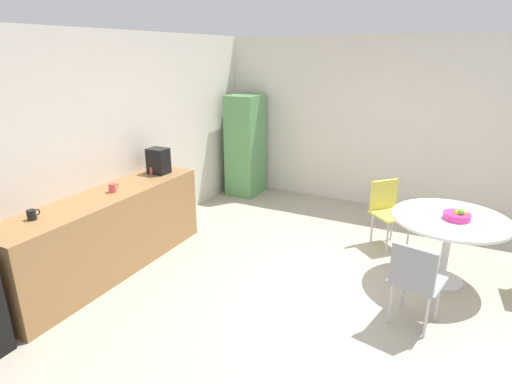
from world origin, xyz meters
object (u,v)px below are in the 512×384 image
(chair_yellow, at_px, (387,206))
(coffee_maker, at_px, (158,161))
(mug_green, at_px, (32,215))
(mug_red, at_px, (113,188))
(fruit_bowl, at_px, (457,215))
(locker_cabinet, at_px, (245,145))
(mug_white, at_px, (153,170))
(round_table, at_px, (449,229))
(chair_gray, at_px, (415,276))

(chair_yellow, relative_size, coffee_maker, 2.59)
(chair_yellow, bearing_deg, mug_green, 136.65)
(mug_green, distance_m, mug_red, 0.92)
(chair_yellow, height_order, fruit_bowl, fruit_bowl)
(fruit_bowl, distance_m, coffee_maker, 3.47)
(locker_cabinet, xyz_separation_m, mug_white, (-2.19, 0.15, 0.10))
(mug_green, bearing_deg, locker_cabinet, -2.42)
(chair_yellow, xyz_separation_m, mug_white, (-1.21, 2.70, 0.43))
(mug_white, height_order, mug_red, same)
(mug_green, bearing_deg, fruit_bowl, -58.37)
(round_table, bearing_deg, chair_yellow, 46.91)
(locker_cabinet, bearing_deg, coffee_maker, 177.31)
(chair_gray, xyz_separation_m, mug_red, (-0.30, 3.15, 0.43))
(fruit_bowl, bearing_deg, mug_red, 109.96)
(round_table, bearing_deg, chair_gray, 167.76)
(chair_yellow, relative_size, mug_white, 6.43)
(mug_red, bearing_deg, mug_green, 174.91)
(locker_cabinet, height_order, fruit_bowl, locker_cabinet)
(fruit_bowl, bearing_deg, round_table, 55.97)
(chair_yellow, height_order, chair_gray, same)
(coffee_maker, bearing_deg, chair_gray, -99.11)
(chair_gray, bearing_deg, mug_white, 82.08)
(chair_yellow, height_order, mug_white, mug_white)
(chair_gray, bearing_deg, chair_yellow, 17.34)
(chair_gray, height_order, mug_red, mug_red)
(round_table, relative_size, coffee_maker, 3.64)
(chair_yellow, bearing_deg, coffee_maker, 113.49)
(coffee_maker, bearing_deg, fruit_bowl, -82.83)
(mug_white, relative_size, coffee_maker, 0.40)
(locker_cabinet, height_order, mug_red, locker_cabinet)
(chair_gray, relative_size, coffee_maker, 2.59)
(chair_gray, height_order, mug_green, mug_green)
(chair_yellow, relative_size, fruit_bowl, 3.14)
(locker_cabinet, distance_m, chair_yellow, 2.75)
(chair_yellow, xyz_separation_m, fruit_bowl, (-0.72, -0.78, 0.27))
(locker_cabinet, xyz_separation_m, round_table, (-1.66, -3.28, -0.22))
(fruit_bowl, distance_m, mug_green, 4.11)
(chair_gray, distance_m, fruit_bowl, 1.02)
(mug_white, xyz_separation_m, mug_red, (-0.75, -0.06, 0.00))
(locker_cabinet, bearing_deg, mug_green, 177.58)
(locker_cabinet, distance_m, round_table, 3.68)
(locker_cabinet, relative_size, mug_red, 13.08)
(locker_cabinet, height_order, round_table, locker_cabinet)
(locker_cabinet, relative_size, fruit_bowl, 6.38)
(chair_gray, bearing_deg, coffee_maker, 80.89)
(mug_red, bearing_deg, mug_white, 4.92)
(round_table, distance_m, mug_white, 3.48)
(mug_red, xyz_separation_m, coffee_maker, (0.81, 0.02, 0.11))
(mug_red, bearing_deg, round_table, -69.19)
(fruit_bowl, distance_m, mug_red, 3.64)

